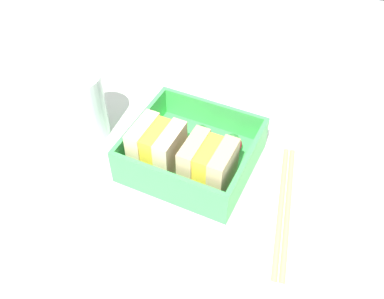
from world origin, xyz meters
The scene contains 11 objects.
ground_plane centered at (0.00, 0.00, -1.00)cm, with size 120.00×120.00×2.00cm, color beige.
bento_tray centered at (0.00, 0.00, 0.60)cm, with size 16.19×14.88×1.20cm, color #42B955.
bento_rim centered at (0.00, 0.00, 3.30)cm, with size 16.19×14.88×4.21cm.
sandwich_left centered at (-3.60, 2.94, 4.33)cm, with size 5.93×5.88×6.27cm.
sandwich_center_left centered at (3.60, 2.94, 4.33)cm, with size 5.93×5.88×6.27cm.
strawberry_left centered at (-4.47, -3.43, 2.62)cm, with size 2.59×2.59×3.19cm.
strawberry_far_left centered at (-0.38, -2.77, 2.78)cm, with size 2.92×2.92×3.52cm.
carrot_stick_far_left centered at (5.17, -2.61, 1.89)cm, with size 1.37×1.37×4.53cm, color orange.
chopstick_pair centered at (-13.78, 1.96, 0.35)cm, with size 6.12×20.32×0.70cm.
drinking_glass centered at (16.67, 0.75, 4.97)cm, with size 6.52×6.52×9.93cm, color white.
folded_napkin centered at (-2.71, -15.09, 0.20)cm, with size 13.44×8.52×0.40cm, color white.
Camera 1 is at (-17.03, 35.87, 43.69)cm, focal length 40.00 mm.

